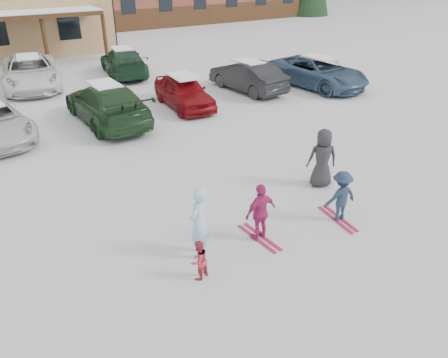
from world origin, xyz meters
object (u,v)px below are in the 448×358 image
child_magenta (261,212)px  parked_car_6 (317,72)px  child_navy (341,196)px  parked_car_5 (248,76)px  parked_car_11 (123,62)px  parked_car_10 (30,72)px  adult_skier (199,223)px  lamp_post (112,0)px  parked_car_3 (107,103)px  parked_car_4 (184,92)px  toddler_red (199,260)px  bystander_dark (322,158)px

child_magenta → parked_car_6: bearing=-141.3°
child_navy → parked_car_5: (4.65, 11.03, 0.05)m
child_navy → parked_car_5: size_ratio=0.31×
child_navy → parked_car_11: size_ratio=0.27×
parked_car_11 → parked_car_10: bearing=10.0°
child_navy → parked_car_10: (-4.35, 17.25, 0.10)m
adult_skier → child_navy: size_ratio=1.27×
lamp_post → parked_car_11: lamp_post is taller
parked_car_3 → adult_skier: bearing=82.0°
parked_car_3 → parked_car_4: size_ratio=1.32×
adult_skier → child_navy: adult_skier is taller
toddler_red → parked_car_11: size_ratio=0.18×
bystander_dark → parked_car_6: size_ratio=0.32×
toddler_red → parked_car_6: bearing=-161.5°
parked_car_10 → parked_car_3: bearing=-69.2°
parked_car_11 → parked_car_3: bearing=75.0°
toddler_red → parked_car_5: parked_car_5 is taller
adult_skier → parked_car_5: adult_skier is taller
child_navy → parked_car_4: 10.42m
parked_car_10 → parked_car_11: size_ratio=1.12×
bystander_dark → parked_car_5: bystander_dark is taller
lamp_post → bystander_dark: (-1.79, -23.07, -2.42)m
parked_car_10 → parked_car_4: bearing=-45.5°
child_magenta → parked_car_6: size_ratio=0.27×
parked_car_6 → child_magenta: bearing=-144.8°
parked_car_4 → child_magenta: bearing=-102.9°
parked_car_10 → parked_car_11: (4.89, 0.04, -0.05)m
toddler_red → parked_car_3: bearing=-118.6°
bystander_dark → parked_car_11: bearing=-62.0°
bystander_dark → parked_car_3: (-3.59, 8.54, -0.08)m
bystander_dark → parked_car_3: bystander_dark is taller
child_navy → child_magenta: child_magenta is taller
child_navy → parked_car_6: 12.77m
parked_car_4 → parked_car_6: size_ratio=0.76×
parked_car_5 → bystander_dark: bearing=62.2°
parked_car_5 → parked_car_10: 10.94m
bystander_dark → parked_car_6: bystander_dark is taller
child_navy → parked_car_11: (0.54, 17.29, 0.05)m
child_magenta → parked_car_3: (-0.48, 9.84, 0.05)m
toddler_red → parked_car_4: bearing=-135.9°
child_navy → parked_car_6: size_ratio=0.25×
toddler_red → bystander_dark: (5.04, 1.80, 0.42)m
bystander_dark → parked_car_5: size_ratio=0.39×
toddler_red → parked_car_10: (-0.20, 17.39, 0.33)m
lamp_post → child_navy: size_ratio=4.24×
bystander_dark → parked_car_11: (-0.35, 15.62, -0.14)m
parked_car_6 → parked_car_10: bearing=142.1°
adult_skier → parked_car_3: (1.06, 9.66, -0.08)m
lamp_post → parked_car_4: lamp_post is taller
parked_car_4 → parked_car_11: size_ratio=0.81×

